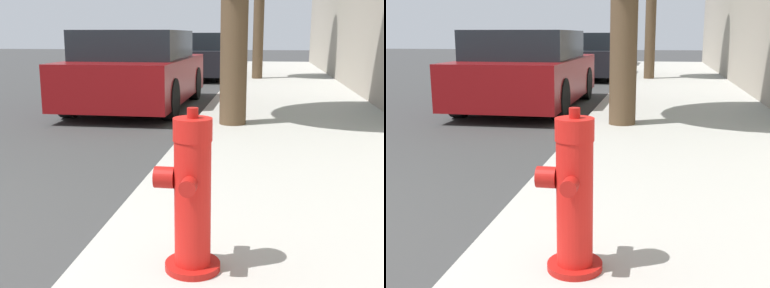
% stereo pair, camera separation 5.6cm
% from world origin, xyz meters
% --- Properties ---
extents(fire_hydrant, '(0.33, 0.35, 0.83)m').
position_xyz_m(fire_hydrant, '(2.75, 0.30, 0.50)').
color(fire_hydrant, '#A91511').
rests_on(fire_hydrant, sidewalk_slab).
extents(parked_car_near, '(1.83, 4.01, 1.36)m').
position_xyz_m(parked_car_near, '(0.85, 6.42, 0.66)').
color(parked_car_near, maroon).
rests_on(parked_car_near, ground_plane).
extents(parked_car_mid, '(1.70, 4.03, 1.33)m').
position_xyz_m(parked_car_mid, '(1.07, 12.63, 0.65)').
color(parked_car_mid, black).
rests_on(parked_car_mid, ground_plane).
extents(parked_car_far, '(1.83, 4.06, 1.26)m').
position_xyz_m(parked_car_far, '(0.91, 17.89, 0.63)').
color(parked_car_far, silver).
rests_on(parked_car_far, ground_plane).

